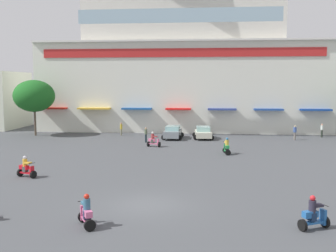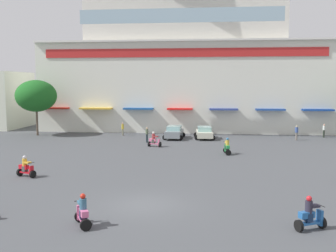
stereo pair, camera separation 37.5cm
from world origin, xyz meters
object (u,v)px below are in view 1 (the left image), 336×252
at_px(plaza_tree_0, 34,96).
at_px(pedestrian_0, 322,129).
at_px(pedestrian_2, 295,132).
at_px(parked_car_0, 173,132).
at_px(scooter_rider_8, 314,215).
at_px(scooter_rider_3, 154,141).
at_px(pedestrian_3, 146,134).
at_px(scooter_rider_2, 86,213).
at_px(parked_car_1, 203,133).
at_px(pedestrian_1, 121,128).
at_px(scooter_rider_0, 26,168).
at_px(scooter_rider_4, 227,147).

xyz_separation_m(plaza_tree_0, pedestrian_0, (35.03, 1.60, -3.97)).
bearing_deg(pedestrian_2, parked_car_0, -179.61).
bearing_deg(plaza_tree_0, scooter_rider_8, -48.60).
xyz_separation_m(scooter_rider_3, pedestrian_2, (15.48, 6.21, 0.32)).
distance_m(plaza_tree_0, scooter_rider_3, 17.90).
xyz_separation_m(scooter_rider_8, pedestrian_3, (-11.20, 24.74, 0.31)).
bearing_deg(scooter_rider_3, pedestrian_0, 24.84).
xyz_separation_m(plaza_tree_0, scooter_rider_2, (15.63, -29.83, -4.28)).
height_order(scooter_rider_8, pedestrian_3, pedestrian_3).
bearing_deg(parked_car_0, plaza_tree_0, 176.03).
relative_size(parked_car_0, pedestrian_3, 2.54).
distance_m(parked_car_0, scooter_rider_2, 28.68).
relative_size(scooter_rider_2, scooter_rider_8, 1.00).
height_order(pedestrian_2, pedestrian_3, pedestrian_2).
distance_m(plaza_tree_0, pedestrian_0, 35.29).
distance_m(parked_car_0, parked_car_1, 3.53).
bearing_deg(pedestrian_1, plaza_tree_0, -174.59).
height_order(parked_car_1, scooter_rider_0, scooter_rider_0).
bearing_deg(pedestrian_0, scooter_rider_4, -134.10).
distance_m(scooter_rider_4, pedestrian_3, 10.56).
relative_size(plaza_tree_0, scooter_rider_0, 4.60).
distance_m(plaza_tree_0, scooter_rider_4, 25.76).
relative_size(plaza_tree_0, scooter_rider_3, 4.42).
height_order(scooter_rider_3, pedestrian_0, pedestrian_0).
distance_m(scooter_rider_3, pedestrian_0, 21.22).
bearing_deg(scooter_rider_2, pedestrian_2, 61.48).
distance_m(scooter_rider_3, scooter_rider_4, 8.02).
xyz_separation_m(scooter_rider_3, pedestrian_0, (19.26, 8.92, 0.30)).
distance_m(parked_car_0, pedestrian_2, 13.99).
relative_size(pedestrian_2, pedestrian_3, 1.02).
bearing_deg(pedestrian_1, scooter_rider_4, -43.82).
bearing_deg(pedestrian_2, scooter_rider_2, -118.52).
distance_m(scooter_rider_8, pedestrian_2, 28.65).
height_order(scooter_rider_2, scooter_rider_8, scooter_rider_8).
bearing_deg(pedestrian_2, scooter_rider_8, -101.05).
distance_m(plaza_tree_0, pedestrian_2, 31.51).
bearing_deg(pedestrian_1, pedestrian_2, -5.84).
height_order(scooter_rider_8, pedestrian_1, pedestrian_1).
xyz_separation_m(scooter_rider_8, pedestrian_0, (9.27, 30.81, 0.30)).
bearing_deg(scooter_rider_4, pedestrian_2, 49.65).
bearing_deg(scooter_rider_3, plaza_tree_0, 155.10).
xyz_separation_m(parked_car_1, pedestrian_0, (14.24, 2.52, 0.22)).
bearing_deg(parked_car_1, parked_car_0, -175.54).
height_order(scooter_rider_4, pedestrian_0, pedestrian_0).
relative_size(scooter_rider_0, pedestrian_0, 0.91).
relative_size(parked_car_0, scooter_rider_0, 2.81).
relative_size(plaza_tree_0, scooter_rider_4, 4.43).
relative_size(parked_car_1, pedestrian_0, 2.49).
bearing_deg(pedestrian_0, plaza_tree_0, -177.39).
bearing_deg(scooter_rider_0, scooter_rider_4, 35.65).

